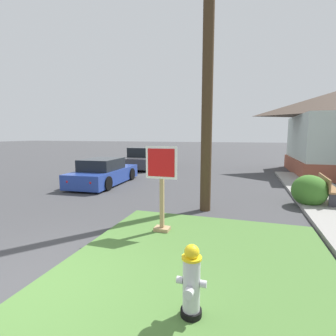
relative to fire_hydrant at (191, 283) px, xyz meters
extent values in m
plane|color=#3D3D3F|center=(-2.45, -0.11, -0.53)|extent=(160.00, 160.00, 0.00)
cube|color=#477033|center=(-0.14, 1.48, -0.49)|extent=(4.77, 4.95, 0.08)
cylinder|color=black|center=(0.00, 0.00, -0.41)|extent=(0.28, 0.28, 0.08)
cylinder|color=#BCBCC1|center=(0.00, 0.00, -0.03)|extent=(0.22, 0.22, 0.68)
cylinder|color=yellow|center=(0.00, 0.00, 0.33)|extent=(0.25, 0.25, 0.03)
sphere|color=yellow|center=(0.00, 0.00, 0.40)|extent=(0.19, 0.19, 0.19)
cube|color=yellow|center=(0.00, 0.00, 0.47)|extent=(0.04, 0.04, 0.04)
cylinder|color=#BCBCC1|center=(-0.15, 0.00, 0.01)|extent=(0.08, 0.09, 0.09)
cylinder|color=#BCBCC1|center=(0.15, 0.00, 0.01)|extent=(0.08, 0.09, 0.09)
cylinder|color=#BCBCC1|center=(0.00, -0.16, -0.04)|extent=(0.12, 0.09, 0.12)
cube|color=#A3845B|center=(-1.27, 2.63, 0.53)|extent=(0.09, 0.09, 1.97)
cube|color=#A3845B|center=(-1.27, 2.63, -0.41)|extent=(0.36, 0.28, 0.08)
cube|color=white|center=(-1.27, 2.58, 1.20)|extent=(0.76, 0.01, 0.76)
cube|color=red|center=(-1.27, 2.57, 1.20)|extent=(0.65, 0.01, 0.65)
cylinder|color=black|center=(-1.99, 3.11, -0.52)|extent=(0.70, 0.70, 0.02)
cube|color=#233D93|center=(-5.92, 7.72, -0.12)|extent=(2.01, 4.41, 0.64)
cube|color=black|center=(-5.91, 7.50, 0.44)|extent=(1.63, 2.07, 0.56)
cylinder|color=black|center=(-6.83, 9.00, -0.22)|extent=(0.26, 0.63, 0.62)
cylinder|color=black|center=(-5.17, 9.10, -0.22)|extent=(0.26, 0.63, 0.62)
cylinder|color=black|center=(-6.68, 6.33, -0.22)|extent=(0.26, 0.63, 0.62)
cylinder|color=black|center=(-5.01, 6.43, -0.22)|extent=(0.26, 0.63, 0.62)
sphere|color=white|center=(-6.58, 9.79, -0.06)|extent=(0.14, 0.14, 0.14)
sphere|color=red|center=(-6.33, 5.57, -0.06)|extent=(0.12, 0.12, 0.12)
sphere|color=white|center=(-5.52, 9.85, -0.06)|extent=(0.14, 0.14, 0.14)
sphere|color=red|center=(-5.27, 5.63, -0.06)|extent=(0.12, 0.12, 0.12)
cube|color=#38383D|center=(-6.35, 14.26, -0.03)|extent=(2.16, 5.51, 0.68)
cube|color=black|center=(-6.33, 13.49, 0.61)|extent=(1.82, 1.46, 0.68)
cube|color=#38383D|center=(-5.40, 15.24, 0.53)|extent=(0.15, 2.30, 0.44)
cube|color=#38383D|center=(-7.34, 15.19, 0.53)|extent=(0.15, 2.30, 0.44)
cube|color=#38383D|center=(-6.41, 16.94, 0.53)|extent=(1.83, 0.14, 0.44)
cylinder|color=black|center=(-5.35, 12.64, -0.15)|extent=(0.28, 0.77, 0.76)
cylinder|color=black|center=(-7.27, 12.60, -0.15)|extent=(0.28, 0.77, 0.76)
cylinder|color=black|center=(-5.43, 15.92, -0.15)|extent=(0.28, 0.77, 0.76)
cylinder|color=black|center=(-7.34, 15.88, -0.15)|extent=(0.28, 0.77, 0.76)
cube|color=brown|center=(3.37, 6.78, 0.03)|extent=(0.51, 1.81, 0.06)
cube|color=brown|center=(3.19, 6.79, 0.25)|extent=(0.16, 1.79, 0.38)
cube|color=#2D2D33|center=(3.32, 5.97, -0.20)|extent=(0.36, 0.08, 0.41)
cube|color=#2D2D33|center=(3.42, 7.59, -0.20)|extent=(0.36, 0.08, 0.41)
cylinder|color=#42301E|center=(-0.58, 4.85, 4.14)|extent=(0.33, 0.33, 9.35)
ellipsoid|color=#3B7128|center=(2.66, 6.33, 0.00)|extent=(1.12, 1.12, 1.05)
camera|label=1|loc=(0.59, -2.91, 1.84)|focal=27.00mm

